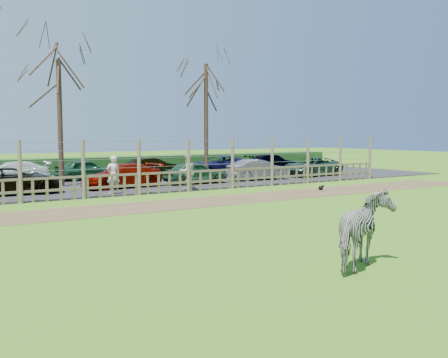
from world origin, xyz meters
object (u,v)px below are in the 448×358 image
crow (321,188)px  car_6 (312,166)px  car_3 (122,176)px  car_13 (272,162)px  car_2 (12,181)px  car_10 (86,170)px  visitor_b (187,172)px  car_4 (195,173)px  car_5 (258,170)px  car_9 (11,173)px  car_11 (152,167)px  visitor_a (113,175)px  tree_right (206,93)px  car_12 (219,165)px  tree_mid (59,92)px  zebra (366,231)px

crow → car_6: bearing=50.7°
car_3 → car_13: size_ratio=1.00×
car_2 → car_10: (4.92, 5.11, 0.00)m
crow → car_6: car_6 is taller
visitor_b → car_13: bearing=-149.9°
visitor_b → car_2: size_ratio=0.40×
car_4 → car_5: same height
car_2 → car_10: bearing=-41.6°
crow → car_10: car_10 is taller
car_9 → car_11: (8.34, 0.07, 0.00)m
car_13 → car_9: bearing=89.8°
visitor_a → car_10: (1.07, 7.47, -0.26)m
car_3 → car_2: bearing=-97.0°
car_6 → car_11: bearing=-125.8°
car_2 → car_11: same height
tree_right → car_13: size_ratio=1.78×
car_3 → car_5: (8.31, -0.22, 0.00)m
car_5 → car_2: bearing=93.5°
car_4 → car_5: (4.20, -0.04, 0.00)m
car_2 → car_9: 5.19m
car_6 → car_9: 17.99m
car_11 → car_12: (4.79, -0.40, 0.00)m
tree_mid → car_9: (-2.03, 2.68, -4.23)m
tree_mid → visitor_b: bearing=-45.7°
car_3 → car_12: 10.01m
car_2 → car_12: size_ratio=1.00×
visitor_b → visitor_a: bearing=-5.2°
tree_mid → car_12: (11.10, 2.36, -4.23)m
car_9 → car_12: 13.14m
car_2 → car_9: (0.77, 5.13, 0.00)m
car_10 → car_6: bearing=-115.8°
tree_mid → car_13: size_ratio=1.65×
car_5 → car_11: (-4.33, 5.45, 0.00)m
car_5 → car_6: bearing=-80.3°
tree_mid → zebra: bearing=-86.8°
tree_right → car_5: (1.64, -3.20, -4.60)m
tree_mid → car_3: tree_mid is taller
crow → car_9: 16.56m
car_5 → car_6: 4.63m
car_12 → zebra: bearing=-22.0°
tree_mid → car_9: size_ratio=1.65×
car_9 → car_10: size_ratio=1.17×
visitor_b → car_10: visitor_b is taller
car_2 → car_11: 10.49m
car_6 → car_10: (-13.14, 4.96, 0.00)m
tree_mid → crow: 14.08m
car_2 → car_6: same height
visitor_b → car_6: 10.81m
car_2 → tree_mid: bearing=-46.6°
visitor_a → car_4: (5.40, 2.14, -0.26)m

